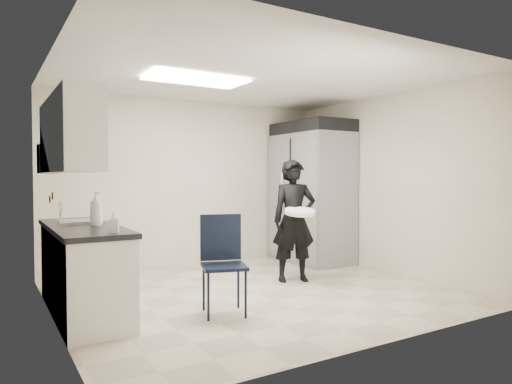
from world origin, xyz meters
TOP-DOWN VIEW (x-y plane):
  - floor at (0.00, 0.00)m, footprint 4.50×4.50m
  - ceiling at (0.00, 0.00)m, footprint 4.50×4.50m
  - back_wall at (0.00, 2.00)m, footprint 4.50×0.00m
  - left_wall at (-2.25, 0.00)m, footprint 0.00×4.00m
  - right_wall at (2.25, 0.00)m, footprint 0.00×4.00m
  - ceiling_panel at (-0.60, 0.40)m, footprint 1.20×0.60m
  - lower_counter at (-1.95, 0.20)m, footprint 0.60×1.90m
  - countertop at (-1.95, 0.20)m, footprint 0.64×1.95m
  - sink at (-1.93, 0.45)m, footprint 0.42×0.40m
  - faucet at (-2.13, 0.45)m, footprint 0.02×0.02m
  - upper_cabinets at (-2.08, 0.20)m, footprint 0.35×1.80m
  - towel_dispenser at (-2.14, 1.35)m, footprint 0.22×0.30m
  - notice_sticker_left at (-2.24, 0.10)m, footprint 0.00×0.12m
  - notice_sticker_right at (-2.24, 0.30)m, footprint 0.00×0.12m
  - commercial_fridge at (1.83, 1.27)m, footprint 0.80×1.35m
  - fridge_compressor at (1.83, 1.27)m, footprint 0.80×1.35m
  - folding_chair at (-0.72, -0.56)m, footprint 0.55×0.55m
  - man_tuxedo at (0.76, 0.28)m, footprint 0.69×0.57m
  - bucket_lid at (0.68, 0.04)m, footprint 0.50×0.50m
  - soap_bottle_a at (-1.85, 0.06)m, footprint 0.18×0.18m
  - soap_bottle_b at (-1.83, -0.60)m, footprint 0.11×0.11m

SIDE VIEW (x-z plane):
  - floor at x=0.00m, z-range 0.00..0.00m
  - lower_counter at x=-1.95m, z-range 0.00..0.86m
  - folding_chair at x=-0.72m, z-range 0.00..0.98m
  - man_tuxedo at x=0.76m, z-range 0.00..1.63m
  - sink at x=-1.93m, z-range 0.80..0.94m
  - countertop at x=-1.95m, z-range 0.86..0.91m
  - bucket_lid at x=0.68m, z-range 0.93..0.98m
  - soap_bottle_b at x=-1.83m, z-range 0.91..1.10m
  - faucet at x=-2.13m, z-range 0.90..1.14m
  - commercial_fridge at x=1.83m, z-range 0.00..2.10m
  - soap_bottle_a at x=-1.85m, z-range 0.91..1.25m
  - notice_sticker_right at x=-2.24m, z-range 1.15..1.21m
  - notice_sticker_left at x=-2.24m, z-range 1.19..1.25m
  - back_wall at x=0.00m, z-range -0.95..3.55m
  - left_wall at x=-2.25m, z-range -0.70..3.30m
  - right_wall at x=2.25m, z-range -0.70..3.30m
  - towel_dispenser at x=-2.14m, z-range 1.45..1.80m
  - upper_cabinets at x=-2.08m, z-range 1.45..2.20m
  - fridge_compressor at x=1.83m, z-range 2.10..2.30m
  - ceiling_panel at x=-0.60m, z-range 2.56..2.58m
  - ceiling at x=0.00m, z-range 2.60..2.60m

